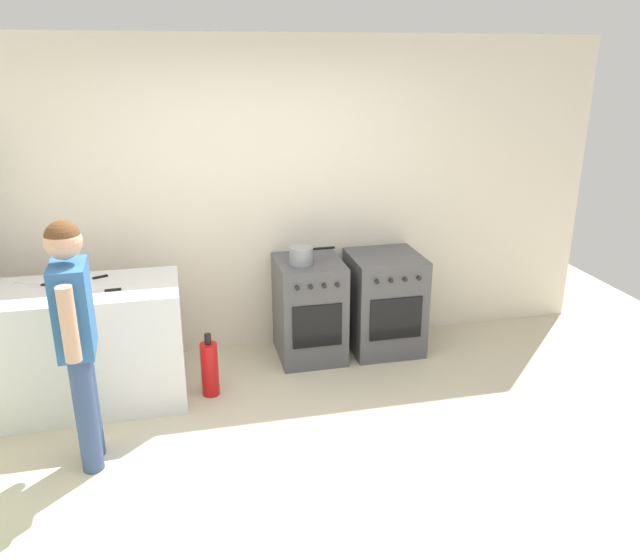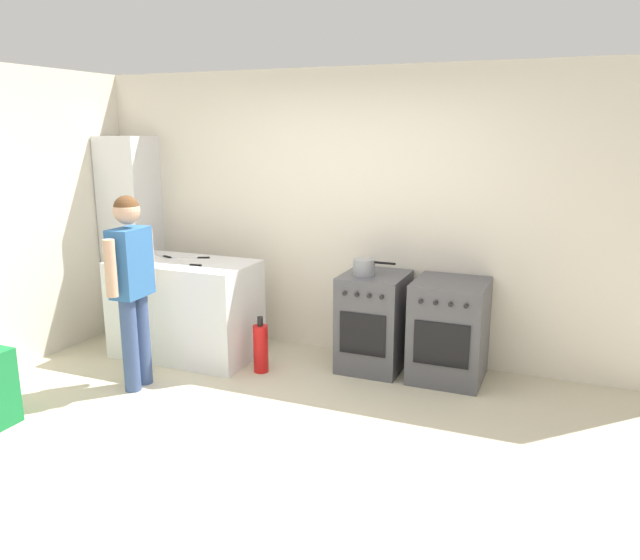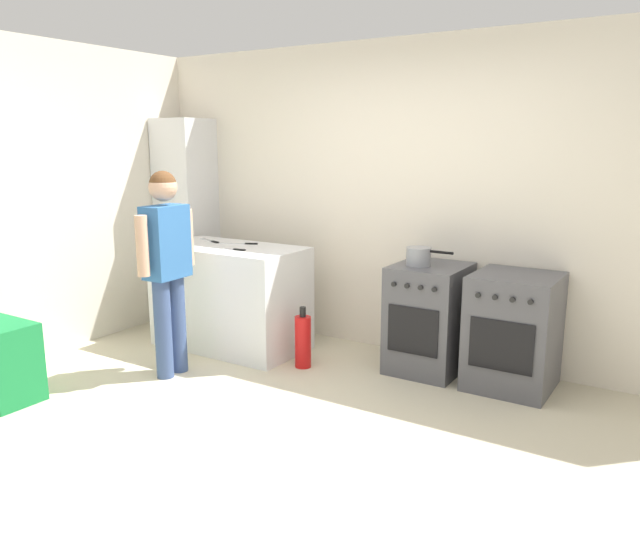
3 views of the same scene
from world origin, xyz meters
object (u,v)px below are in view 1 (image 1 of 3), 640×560
Objects in this scene: oven_left at (309,309)px; knife_carving at (36,285)px; knife_bread at (86,280)px; person at (76,327)px; oven_right at (384,302)px; knife_paring at (108,290)px; fire_extinguisher at (210,368)px; pot at (302,256)px.

oven_left is 2.67× the size of knife_carving.
person is (0.05, -0.92, 0.03)m from knife_bread.
oven_right is 4.02× the size of knife_paring.
knife_paring is 0.42× the size of fire_extinguisher.
oven_right is at bearing 0.00° from oven_left.
oven_left is 0.50m from pot.
knife_paring is 0.67m from person.
knife_carving is 0.96× the size of knife_bread.
pot is 1.14m from fire_extinguisher.
fire_extinguisher is at bearing -16.50° from knife_bread.
fire_extinguisher is (0.83, -0.25, -0.69)m from knife_bread.
knife_carving is at bearing 168.91° from fire_extinguisher.
knife_carving is at bearing -174.67° from oven_right.
knife_carving is 0.98m from person.
pot is at bearing -175.28° from oven_right.
knife_paring is 0.95m from fire_extinguisher.
knife_bread is at bearing -172.22° from oven_left.
knife_bread is (-1.70, -0.23, 0.48)m from oven_left.
pot is 0.24× the size of person.
oven_left is at bearing 34.97° from person.
person is at bearing -100.82° from knife_paring.
knife_carving is (-2.69, -0.25, 0.48)m from oven_right.
oven_right is at bearing 5.33° from knife_carving.
oven_right is (0.66, 0.00, 0.00)m from oven_left.
pot is at bearing 34.76° from person.
knife_bread is at bearing 163.50° from fire_extinguisher.
pot is 1.92m from person.
fire_extinguisher is (1.16, -0.23, -0.69)m from knife_carving.
fire_extinguisher is at bearing -151.22° from oven_left.
oven_left is at bearing -180.00° from oven_right.
knife_paring reaches higher than oven_right.
person is at bearing -67.21° from knife_carving.
fire_extinguisher is at bearing -11.09° from knife_carving.
oven_left is 4.02× the size of knife_paring.
knife_bread is at bearing 3.30° from knife_carving.
person is (0.38, -0.90, 0.03)m from knife_carving.
knife_paring is at bearing -167.28° from oven_right.
knife_paring is at bearing -162.07° from oven_left.
oven_left is 2.56× the size of knife_bread.
knife_carving reaches higher than oven_right.
pot is 0.74× the size of fire_extinguisher.
knife_paring reaches higher than oven_left.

